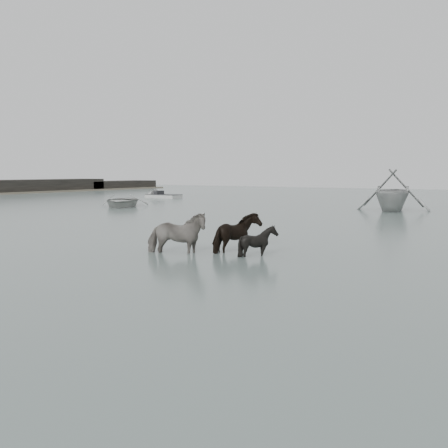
# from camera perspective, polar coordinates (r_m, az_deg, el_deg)

# --- Properties ---
(ground) EXTENTS (140.00, 140.00, 0.00)m
(ground) POSITION_cam_1_polar(r_m,az_deg,el_deg) (15.84, 2.14, -3.96)
(ground) COLOR #576762
(ground) RESTS_ON ground
(pony_pinto) EXTENTS (2.28, 1.78, 1.76)m
(pony_pinto) POSITION_cam_1_polar(r_m,az_deg,el_deg) (16.75, -5.47, -0.41)
(pony_pinto) COLOR black
(pony_pinto) RESTS_ON ground
(pony_dark) EXTENTS (1.66, 1.83, 1.59)m
(pony_dark) POSITION_cam_1_polar(r_m,az_deg,el_deg) (17.12, 1.62, -0.53)
(pony_dark) COLOR black
(pony_dark) RESTS_ON ground
(pony_black) EXTENTS (1.27, 1.17, 1.23)m
(pony_black) POSITION_cam_1_polar(r_m,az_deg,el_deg) (16.25, 3.93, -1.53)
(pony_black) COLOR black
(pony_black) RESTS_ON ground
(rowboat_lead) EXTENTS (6.07, 6.44, 1.09)m
(rowboat_lead) POSITION_cam_1_polar(r_m,az_deg,el_deg) (40.19, -11.58, 2.73)
(rowboat_lead) COLOR #B1B2AD
(rowboat_lead) RESTS_ON ground
(rowboat_trail) EXTENTS (5.95, 6.60, 3.07)m
(rowboat_trail) POSITION_cam_1_polar(r_m,az_deg,el_deg) (37.03, 18.77, 3.81)
(rowboat_trail) COLOR #A6A8A6
(rowboat_trail) RESTS_ON ground
(skiff_outer) EXTENTS (5.49, 1.86, 0.75)m
(skiff_outer) POSITION_cam_1_polar(r_m,az_deg,el_deg) (53.07, -6.93, 3.39)
(skiff_outer) COLOR beige
(skiff_outer) RESTS_ON ground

